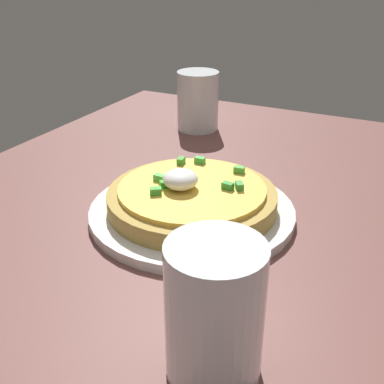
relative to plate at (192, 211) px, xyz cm
name	(u,v)px	position (x,y,z in cm)	size (l,w,h in cm)	color
dining_table	(253,246)	(0.92, 8.10, -2.01)	(96.20, 88.04, 2.86)	brown
plate	(192,211)	(0.00, 0.00, 0.00)	(24.27, 24.27, 1.15)	silver
pizza	(192,197)	(0.01, -0.04, 1.97)	(19.88, 19.88, 4.93)	#AE9146
cup_near	(198,104)	(-28.77, -13.22, 3.94)	(7.20, 7.20, 10.13)	silver
cup_far	(214,319)	(20.28, 11.89, 4.23)	(7.08, 7.08, 10.92)	silver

